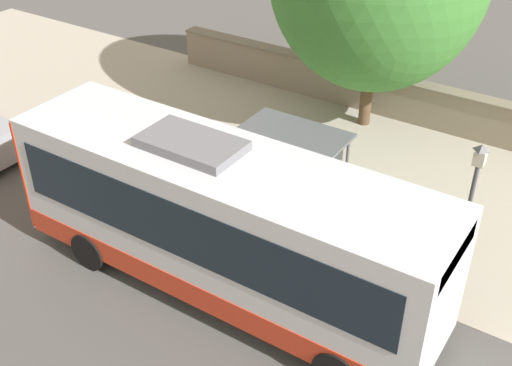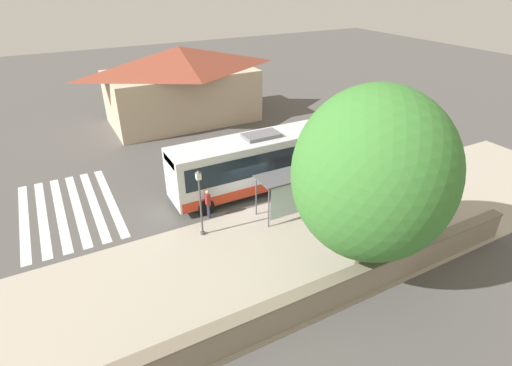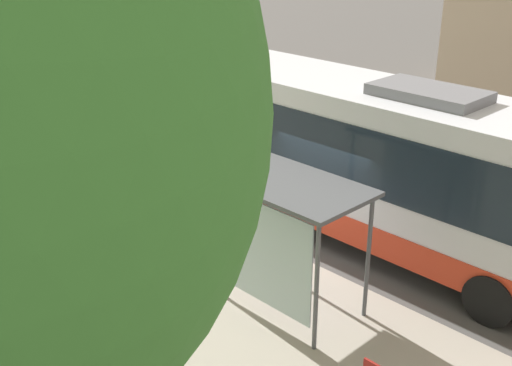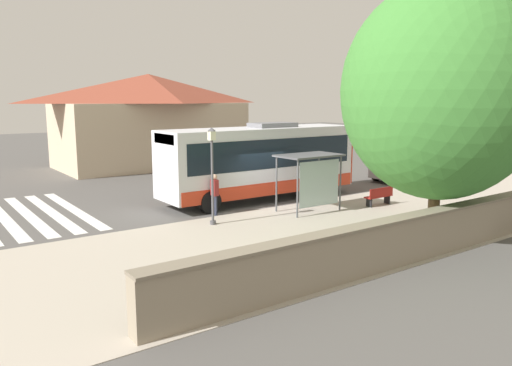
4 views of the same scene
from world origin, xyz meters
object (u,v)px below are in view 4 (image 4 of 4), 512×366
object	(u,v)px
bus_shelter	(311,165)
street_lamp_near	(212,168)
bus	(260,160)
bench	(379,196)
pedestrian	(215,191)
parked_car_behind_bus	(402,165)
shade_tree	(441,91)

from	to	relation	value
bus_shelter	street_lamp_near	world-z (taller)	street_lamp_near
bus	bench	bearing A→B (deg)	-141.26
bus	bus_shelter	size ratio (longest dim) A/B	3.66
pedestrian	parked_car_behind_bus	xyz separation A→B (m)	(1.17, -13.93, -0.11)
bench	street_lamp_near	distance (m)	8.47
bus	street_lamp_near	size ratio (longest dim) A/B	2.65
bus_shelter	shade_tree	bearing A→B (deg)	-174.25
bus	pedestrian	size ratio (longest dim) A/B	5.73
bench	bus	bearing A→B (deg)	38.74
bench	shade_tree	bearing A→B (deg)	149.75
bus_shelter	street_lamp_near	bearing A→B (deg)	83.68
parked_car_behind_bus	bench	bearing A→B (deg)	121.11
bus	bus_shelter	xyz separation A→B (m)	(-3.54, -0.18, 0.15)
bus_shelter	pedestrian	size ratio (longest dim) A/B	1.56
parked_car_behind_bus	bus_shelter	bearing A→B (deg)	107.00
bus	shade_tree	distance (m)	9.94
bus	shade_tree	xyz separation A→B (m)	(-9.36, -0.77, 3.26)
bus_shelter	pedestrian	distance (m)	4.37
bench	street_lamp_near	size ratio (longest dim) A/B	0.41
bus	street_lamp_near	distance (m)	5.46
bench	shade_tree	xyz separation A→B (m)	(-4.87, 2.84, 4.74)
bus_shelter	street_lamp_near	size ratio (longest dim) A/B	0.72
bench	parked_car_behind_bus	bearing A→B (deg)	-58.89
bus_shelter	bench	bearing A→B (deg)	-105.59
shade_tree	parked_car_behind_bus	bearing A→B (deg)	-46.97
shade_tree	street_lamp_near	bearing A→B (deg)	39.89
pedestrian	shade_tree	size ratio (longest dim) A/B	0.20
street_lamp_near	bench	bearing A→B (deg)	-100.29
bus_shelter	pedestrian	bearing A→B (deg)	62.98
bus_shelter	parked_car_behind_bus	bearing A→B (deg)	-73.00
street_lamp_near	bus	bearing A→B (deg)	-56.33
shade_tree	bus_shelter	bearing A→B (deg)	5.75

